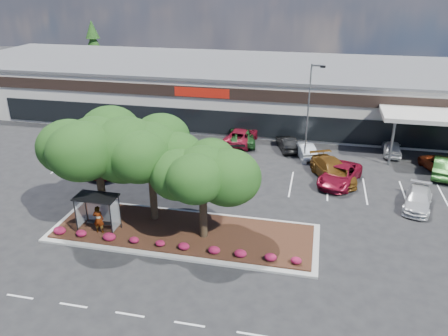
# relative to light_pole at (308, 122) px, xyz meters

# --- Properties ---
(ground) EXTENTS (160.00, 160.00, 0.00)m
(ground) POSITION_rel_light_pole_xyz_m (-5.44, -18.20, -4.08)
(ground) COLOR black
(ground) RESTS_ON ground
(retail_store) EXTENTS (80.40, 25.20, 6.25)m
(retail_store) POSITION_rel_light_pole_xyz_m (-5.37, 15.71, -0.92)
(retail_store) COLOR beige
(retail_store) RESTS_ON ground
(landscape_island) EXTENTS (18.00, 6.00, 0.26)m
(landscape_island) POSITION_rel_light_pole_xyz_m (-7.44, -14.20, -3.95)
(landscape_island) COLOR #A2A29D
(landscape_island) RESTS_ON ground
(lane_markings) EXTENTS (33.12, 20.06, 0.01)m
(lane_markings) POSITION_rel_light_pole_xyz_m (-5.58, -7.78, -4.07)
(lane_markings) COLOR silver
(lane_markings) RESTS_ON ground
(shrub_row) EXTENTS (17.00, 0.80, 0.50)m
(shrub_row) POSITION_rel_light_pole_xyz_m (-7.44, -16.30, -3.57)
(shrub_row) COLOR maroon
(shrub_row) RESTS_ON landscape_island
(bus_shelter) EXTENTS (2.75, 1.55, 2.59)m
(bus_shelter) POSITION_rel_light_pole_xyz_m (-12.94, -15.25, -1.77)
(bus_shelter) COLOR black
(bus_shelter) RESTS_ON landscape_island
(island_tree_west) EXTENTS (7.20, 7.20, 7.89)m
(island_tree_west) POSITION_rel_light_pole_xyz_m (-13.44, -13.70, 0.13)
(island_tree_west) COLOR #12390E
(island_tree_west) RESTS_ON landscape_island
(island_tree_mid) EXTENTS (6.60, 6.60, 7.32)m
(island_tree_mid) POSITION_rel_light_pole_xyz_m (-9.94, -13.00, -0.16)
(island_tree_mid) COLOR #12390E
(island_tree_mid) RESTS_ON landscape_island
(island_tree_east) EXTENTS (5.80, 5.80, 6.50)m
(island_tree_east) POSITION_rel_light_pole_xyz_m (-5.94, -14.50, -0.57)
(island_tree_east) COLOR #12390E
(island_tree_east) RESTS_ON landscape_island
(conifer_north_west) EXTENTS (4.40, 4.40, 10.00)m
(conifer_north_west) POSITION_rel_light_pole_xyz_m (-35.44, 27.80, 0.92)
(conifer_north_west) COLOR #12390E
(conifer_north_west) RESTS_ON ground
(person_waiting) EXTENTS (0.76, 0.53, 1.96)m
(person_waiting) POSITION_rel_light_pole_xyz_m (-12.86, -15.57, -2.84)
(person_waiting) COLOR #594C47
(person_waiting) RESTS_ON landscape_island
(light_pole) EXTENTS (1.42, 0.71, 9.24)m
(light_pole) POSITION_rel_light_pole_xyz_m (0.00, 0.00, 0.00)
(light_pole) COLOR #A2A29D
(light_pole) RESTS_ON ground
(car_0) EXTENTS (4.16, 6.52, 1.68)m
(car_0) POSITION_rel_light_pole_xyz_m (-16.66, -5.29, -3.24)
(car_0) COLOR maroon
(car_0) RESTS_ON ground
(car_1) EXTENTS (3.37, 5.37, 1.38)m
(car_1) POSITION_rel_light_pole_xyz_m (-15.13, -2.86, -3.39)
(car_1) COLOR maroon
(car_1) RESTS_ON ground
(car_2) EXTENTS (2.87, 4.88, 1.52)m
(car_2) POSITION_rel_light_pole_xyz_m (-14.66, -4.16, -3.32)
(car_2) COLOR slate
(car_2) RESTS_ON ground
(car_3) EXTENTS (3.46, 5.72, 1.55)m
(car_3) POSITION_rel_light_pole_xyz_m (-5.91, -2.97, -3.30)
(car_3) COLOR black
(car_3) RESTS_ON ground
(car_4) EXTENTS (3.14, 5.55, 1.52)m
(car_4) POSITION_rel_light_pole_xyz_m (-5.80, -6.42, -3.32)
(car_4) COLOR navy
(car_4) RESTS_ON ground
(car_5) EXTENTS (4.53, 6.22, 1.67)m
(car_5) POSITION_rel_light_pole_xyz_m (2.42, -3.03, -3.24)
(car_5) COLOR brown
(car_5) RESTS_ON ground
(car_6) EXTENTS (4.23, 6.10, 1.55)m
(car_6) POSITION_rel_light_pole_xyz_m (3.00, -3.71, -3.30)
(car_6) COLOR maroon
(car_6) RESTS_ON ground
(car_7) EXTENTS (2.93, 4.92, 1.34)m
(car_7) POSITION_rel_light_pole_xyz_m (8.65, -6.82, -3.41)
(car_7) COLOR silver
(car_7) RESTS_ON ground
(car_9) EXTENTS (4.04, 5.68, 1.53)m
(car_9) POSITION_rel_light_pole_xyz_m (-15.78, 3.93, -3.31)
(car_9) COLOR navy
(car_9) RESTS_ON ground
(car_11) EXTENTS (3.18, 5.98, 1.60)m
(car_11) POSITION_rel_light_pole_xyz_m (-6.83, 4.09, -3.28)
(car_11) COLOR maroon
(car_11) RESTS_ON ground
(car_12) EXTENTS (3.66, 6.01, 1.56)m
(car_12) POSITION_rel_light_pole_xyz_m (-6.78, 4.18, -3.30)
(car_12) COLOR #1B461C
(car_12) RESTS_ON ground
(car_13) EXTENTS (2.70, 4.47, 1.39)m
(car_13) POSITION_rel_light_pole_xyz_m (-1.99, 3.25, -3.38)
(car_13) COLOR black
(car_13) RESTS_ON ground
(car_14) EXTENTS (2.74, 4.37, 1.36)m
(car_14) POSITION_rel_light_pole_xyz_m (-0.20, 1.94, -3.40)
(car_14) COLOR #B2BBC0
(car_14) RESTS_ON ground
(car_15) EXTENTS (1.84, 4.21, 1.41)m
(car_15) POSITION_rel_light_pole_xyz_m (8.13, 4.11, -3.37)
(car_15) COLOR silver
(car_15) RESTS_ON ground
(car_16) EXTENTS (3.68, 5.32, 1.35)m
(car_16) POSITION_rel_light_pole_xyz_m (11.84, 0.82, -3.40)
(car_16) COLOR maroon
(car_16) RESTS_ON ground
(car_17) EXTENTS (2.90, 5.27, 1.65)m
(car_17) POSITION_rel_light_pole_xyz_m (11.93, -0.01, -3.25)
(car_17) COLOR #24541E
(car_17) RESTS_ON ground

